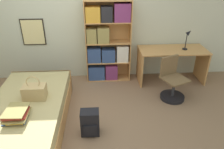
{
  "coord_description": "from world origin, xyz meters",
  "views": [
    {
      "loc": [
        0.5,
        -2.76,
        2.31
      ],
      "look_at": [
        0.68,
        0.21,
        0.75
      ],
      "focal_mm": 35.0,
      "sensor_mm": 36.0,
      "label": 1
    }
  ],
  "objects": [
    {
      "name": "bed",
      "position": [
        -0.63,
        0.02,
        0.21
      ],
      "size": [
        1.11,
        2.1,
        0.43
      ],
      "color": "tan",
      "rests_on": "ground_plane"
    },
    {
      "name": "wall_back",
      "position": [
        -0.0,
        1.66,
        1.3
      ],
      "size": [
        10.0,
        0.09,
        2.6
      ],
      "color": "beige",
      "rests_on": "ground_plane"
    },
    {
      "name": "desk_chair",
      "position": [
        1.82,
        0.65,
        0.25
      ],
      "size": [
        0.54,
        0.54,
        0.79
      ],
      "color": "black",
      "rests_on": "ground_plane"
    },
    {
      "name": "desk",
      "position": [
        1.99,
        1.3,
        0.51
      ],
      "size": [
        1.36,
        0.61,
        0.71
      ],
      "color": "tan",
      "rests_on": "ground_plane"
    },
    {
      "name": "backpack",
      "position": [
        0.33,
        -0.24,
        0.2
      ],
      "size": [
        0.27,
        0.22,
        0.4
      ],
      "color": "black",
      "rests_on": "ground_plane"
    },
    {
      "name": "bookcase",
      "position": [
        0.64,
        1.46,
        0.82
      ],
      "size": [
        0.91,
        0.29,
        1.67
      ],
      "color": "tan",
      "rests_on": "ground_plane"
    },
    {
      "name": "handbag",
      "position": [
        -0.5,
        0.1,
        0.55
      ],
      "size": [
        0.34,
        0.21,
        0.38
      ],
      "color": "tan",
      "rests_on": "bed"
    },
    {
      "name": "book_stack_on_bed",
      "position": [
        -0.63,
        -0.37,
        0.5
      ],
      "size": [
        0.33,
        0.37,
        0.14
      ],
      "color": "#334C84",
      "rests_on": "bed"
    },
    {
      "name": "ground_plane",
      "position": [
        0.0,
        0.0,
        0.0
      ],
      "size": [
        14.0,
        14.0,
        0.0
      ],
      "primitive_type": "plane",
      "color": "#84664C"
    },
    {
      "name": "desk_lamp",
      "position": [
        2.24,
        1.29,
        0.99
      ],
      "size": [
        0.15,
        0.1,
        0.42
      ],
      "color": "black",
      "rests_on": "desk"
    }
  ]
}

